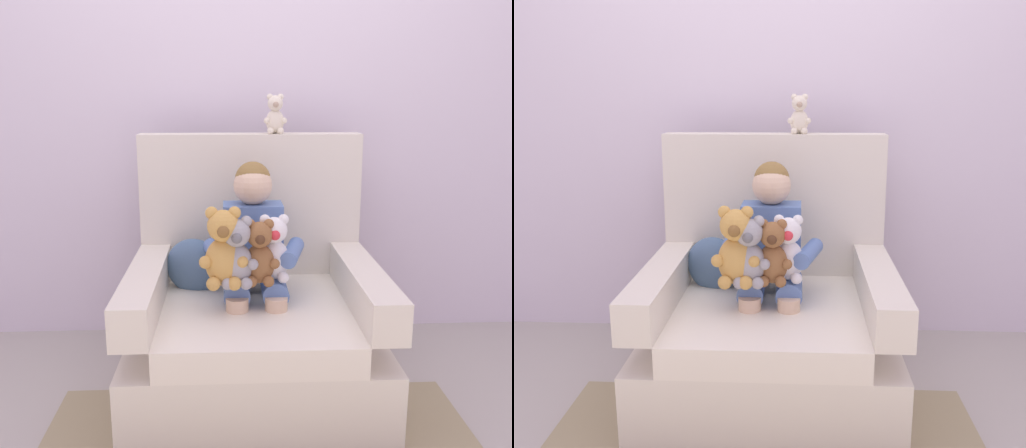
% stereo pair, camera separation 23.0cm
% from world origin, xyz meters
% --- Properties ---
extents(ground_plane, '(8.00, 8.00, 0.00)m').
position_xyz_m(ground_plane, '(0.00, 0.00, 0.00)').
color(ground_plane, '#ADA89E').
extents(back_wall, '(6.00, 0.10, 2.60)m').
position_xyz_m(back_wall, '(0.00, 0.72, 1.30)').
color(back_wall, silver).
rests_on(back_wall, ground).
extents(armchair, '(1.05, 0.98, 1.09)m').
position_xyz_m(armchair, '(0.00, 0.07, 0.32)').
color(armchair, silver).
rests_on(armchair, ground).
extents(seated_child, '(0.45, 0.39, 0.82)m').
position_xyz_m(seated_child, '(0.00, 0.08, 0.62)').
color(seated_child, '#597AB7').
rests_on(seated_child, armchair).
extents(plush_grey, '(0.17, 0.14, 0.29)m').
position_xyz_m(plush_grey, '(-0.08, -0.11, 0.65)').
color(plush_grey, '#9E9EA3').
rests_on(plush_grey, armchair).
extents(plush_honey, '(0.20, 0.16, 0.33)m').
position_xyz_m(plush_honey, '(-0.13, -0.11, 0.67)').
color(plush_honey, gold).
rests_on(plush_honey, armchair).
extents(plush_brown, '(0.16, 0.13, 0.27)m').
position_xyz_m(plush_brown, '(0.02, -0.09, 0.65)').
color(plush_brown, brown).
rests_on(plush_brown, armchair).
extents(plush_white, '(0.17, 0.14, 0.28)m').
position_xyz_m(plush_white, '(0.08, -0.05, 0.65)').
color(plush_white, white).
rests_on(plush_white, armchair).
extents(plush_cream_on_backrest, '(0.11, 0.09, 0.19)m').
position_xyz_m(plush_cream_on_backrest, '(0.12, 0.41, 1.18)').
color(plush_cream_on_backrest, silver).
rests_on(plush_cream_on_backrest, armchair).
extents(throw_pillow, '(0.28, 0.18, 0.26)m').
position_xyz_m(throw_pillow, '(-0.27, 0.18, 0.51)').
color(throw_pillow, slate).
rests_on(throw_pillow, armchair).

